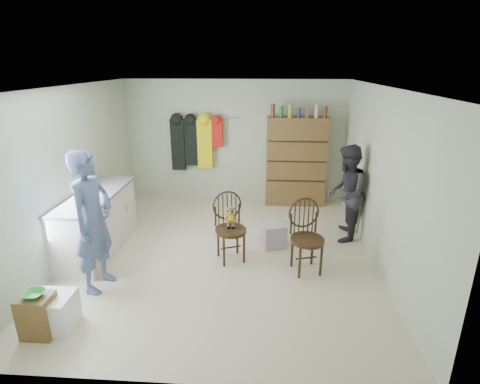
# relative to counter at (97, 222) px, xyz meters

# --- Properties ---
(ground_plane) EXTENTS (5.00, 5.00, 0.00)m
(ground_plane) POSITION_rel_counter_xyz_m (1.95, 0.00, -0.47)
(ground_plane) COLOR beige
(ground_plane) RESTS_ON ground
(room_walls) EXTENTS (5.00, 5.00, 5.00)m
(room_walls) POSITION_rel_counter_xyz_m (1.95, 0.53, 1.11)
(room_walls) COLOR beige
(room_walls) RESTS_ON ground
(counter) EXTENTS (0.64, 1.86, 0.94)m
(counter) POSITION_rel_counter_xyz_m (0.00, 0.00, 0.00)
(counter) COLOR silver
(counter) RESTS_ON ground
(stool) EXTENTS (0.34, 0.29, 0.48)m
(stool) POSITION_rel_counter_xyz_m (0.17, -1.94, -0.23)
(stool) COLOR brown
(stool) RESTS_ON ground
(bowl) EXTENTS (0.22, 0.22, 0.05)m
(bowl) POSITION_rel_counter_xyz_m (0.17, -1.94, 0.03)
(bowl) COLOR green
(bowl) RESTS_ON stool
(plastic_tub) EXTENTS (0.43, 0.41, 0.40)m
(plastic_tub) POSITION_rel_counter_xyz_m (0.28, -1.82, -0.27)
(plastic_tub) COLOR white
(plastic_tub) RESTS_ON ground
(chair_front) EXTENTS (0.60, 0.60, 1.03)m
(chair_front) POSITION_rel_counter_xyz_m (2.07, -0.12, 0.10)
(chair_front) COLOR #372513
(chair_front) RESTS_ON ground
(chair_far) EXTENTS (0.57, 0.57, 1.04)m
(chair_far) POSITION_rel_counter_xyz_m (3.16, -0.36, 0.09)
(chair_far) COLOR #372513
(chair_far) RESTS_ON ground
(striped_bag) EXTENTS (0.43, 0.37, 0.38)m
(striped_bag) POSITION_rel_counter_xyz_m (2.74, 0.29, -0.28)
(striped_bag) COLOR #E57279
(striped_bag) RESTS_ON ground
(person_left) EXTENTS (0.54, 0.73, 1.84)m
(person_left) POSITION_rel_counter_xyz_m (0.43, -0.98, 0.45)
(person_left) COLOR #4B5C8A
(person_left) RESTS_ON ground
(person_right) EXTENTS (0.77, 0.90, 1.59)m
(person_right) POSITION_rel_counter_xyz_m (3.89, 0.68, 0.32)
(person_right) COLOR #2D2B33
(person_right) RESTS_ON ground
(dresser) EXTENTS (1.20, 0.39, 2.06)m
(dresser) POSITION_rel_counter_xyz_m (3.20, 2.30, 0.44)
(dresser) COLOR brown
(dresser) RESTS_ON ground
(coat_rack) EXTENTS (1.42, 0.12, 1.09)m
(coat_rack) POSITION_rel_counter_xyz_m (1.12, 2.38, 0.78)
(coat_rack) COLOR #99999E
(coat_rack) RESTS_ON ground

